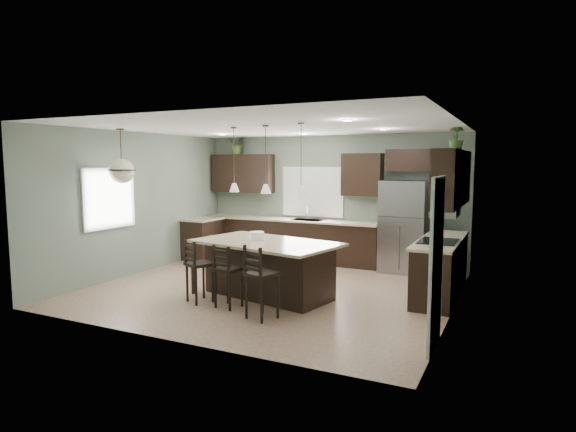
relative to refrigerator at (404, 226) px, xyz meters
The scene contains 32 objects.
ground 3.07m from the refrigerator, 126.92° to the right, with size 6.00×6.00×0.00m, color #9E8466.
pantry_door 4.08m from the refrigerator, 72.66° to the right, with size 0.04×0.82×2.04m, color white.
window_back 2.28m from the refrigerator, 169.69° to the left, with size 1.35×0.02×1.00m, color white.
window_left 5.73m from the refrigerator, 146.49° to the right, with size 0.02×1.10×1.00m, color white.
left_return_cabs 4.53m from the refrigerator, behind, with size 0.60×0.90×0.90m, color black.
left_return_countertop 4.49m from the refrigerator, behind, with size 0.66×0.96×0.04m, color #C1B292.
back_lower_cabs 2.65m from the refrigerator, behind, with size 4.20×0.60×0.90m, color black.
back_countertop 2.61m from the refrigerator, behind, with size 4.20×0.66×0.04m, color #C1B292.
sink_inset 2.16m from the refrigerator, behind, with size 0.70×0.45×0.01m, color gray.
faucet 2.17m from the refrigerator, behind, with size 0.02×0.02×0.28m, color silver.
back_upper_left 4.05m from the refrigerator, behind, with size 1.55×0.34×0.90m, color black.
back_upper_right 1.42m from the refrigerator, 166.08° to the left, with size 0.85×0.34×0.90m, color black.
fridge_header 1.35m from the refrigerator, 69.23° to the left, with size 1.05×0.34×0.45m, color black.
right_lower_cabs 1.81m from the refrigerator, 57.34° to the right, with size 0.60×2.35×0.90m, color black.
right_countertop 1.73m from the refrigerator, 57.90° to the right, with size 0.66×2.35×0.04m, color #C1B292.
cooktop 1.97m from the refrigerator, 62.15° to the right, with size 0.58×0.75×0.02m, color black.
wall_oven_front 1.91m from the refrigerator, 69.97° to the right, with size 0.01×0.72×0.60m, color gray.
right_upper_cabs 2.09m from the refrigerator, 53.89° to the right, with size 0.34×2.35×0.90m, color black.
microwave 2.11m from the refrigerator, 59.64° to the right, with size 0.40×0.75×0.40m, color gray.
refrigerator is the anchor object (origin of this frame).
kitchen_island 3.31m from the refrigerator, 119.62° to the right, with size 2.33×1.32×0.92m, color black.
serving_dish 3.34m from the refrigerator, 122.88° to the right, with size 0.24×0.24×0.14m, color white.
bar_stool_left 4.33m from the refrigerator, 124.20° to the right, with size 0.37×0.37×1.01m, color black.
bar_stool_center 4.08m from the refrigerator, 117.23° to the right, with size 0.36×0.36×0.98m, color black.
bar_stool_right 4.04m from the refrigerator, 106.48° to the right, with size 0.39×0.39×1.06m, color black.
pendant_left 3.79m from the refrigerator, 130.43° to the right, with size 0.17×0.17×1.10m, color silver, non-canonical shape.
pendant_center 3.53m from the refrigerator, 119.62° to the right, with size 0.17×0.17×1.10m, color white, non-canonical shape.
pendant_right 3.40m from the refrigerator, 107.34° to the right, with size 0.17×0.17×1.10m, color white, non-canonical shape.
chandelier 5.56m from the refrigerator, 142.87° to the right, with size 0.47×0.47×0.97m, color beige, non-canonical shape.
plant_back_left 4.38m from the refrigerator, behind, with size 0.43×0.37×0.48m, color #385A27.
plant_right_wall 2.19m from the refrigerator, 41.54° to the right, with size 0.25×0.25×0.44m, color #395A27.
room_shell 3.03m from the refrigerator, 126.92° to the right, with size 6.00×6.00×6.00m.
Camera 1 is at (3.82, -7.31, 2.19)m, focal length 30.00 mm.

